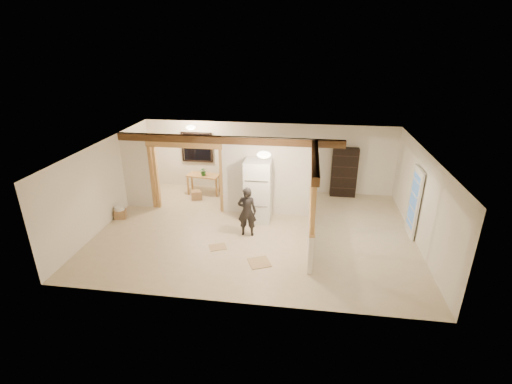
# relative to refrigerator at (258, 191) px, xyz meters

# --- Properties ---
(floor) EXTENTS (9.00, 6.50, 0.01)m
(floor) POSITION_rel_refrigerator_xyz_m (0.02, -0.75, -0.97)
(floor) COLOR beige
(floor) RESTS_ON ground
(ceiling) EXTENTS (9.00, 6.50, 0.01)m
(ceiling) POSITION_rel_refrigerator_xyz_m (0.02, -0.75, 1.54)
(ceiling) COLOR white
(wall_back) EXTENTS (9.00, 0.01, 2.50)m
(wall_back) POSITION_rel_refrigerator_xyz_m (0.02, 2.50, 0.29)
(wall_back) COLOR silver
(wall_back) RESTS_ON floor
(wall_front) EXTENTS (9.00, 0.01, 2.50)m
(wall_front) POSITION_rel_refrigerator_xyz_m (0.02, -4.00, 0.29)
(wall_front) COLOR silver
(wall_front) RESTS_ON floor
(wall_left) EXTENTS (0.01, 6.50, 2.50)m
(wall_left) POSITION_rel_refrigerator_xyz_m (-4.48, -0.75, 0.29)
(wall_left) COLOR silver
(wall_left) RESTS_ON floor
(wall_right) EXTENTS (0.01, 6.50, 2.50)m
(wall_right) POSITION_rel_refrigerator_xyz_m (4.52, -0.75, 0.29)
(wall_right) COLOR silver
(wall_right) RESTS_ON floor
(partition_left_stub) EXTENTS (0.90, 0.12, 2.50)m
(partition_left_stub) POSITION_rel_refrigerator_xyz_m (-4.03, 0.45, 0.29)
(partition_left_stub) COLOR silver
(partition_left_stub) RESTS_ON floor
(partition_center) EXTENTS (2.80, 0.12, 2.50)m
(partition_center) POSITION_rel_refrigerator_xyz_m (0.22, 0.45, 0.29)
(partition_center) COLOR silver
(partition_center) RESTS_ON floor
(doorway_frame) EXTENTS (2.46, 0.14, 2.20)m
(doorway_frame) POSITION_rel_refrigerator_xyz_m (-2.38, 0.45, 0.14)
(doorway_frame) COLOR tan
(doorway_frame) RESTS_ON floor
(header_beam_back) EXTENTS (7.00, 0.18, 0.22)m
(header_beam_back) POSITION_rel_refrigerator_xyz_m (-0.98, 0.45, 1.42)
(header_beam_back) COLOR #53351C
(header_beam_back) RESTS_ON ceiling
(header_beam_right) EXTENTS (0.18, 3.30, 0.22)m
(header_beam_right) POSITION_rel_refrigerator_xyz_m (1.62, -1.15, 1.42)
(header_beam_right) COLOR #53351C
(header_beam_right) RESTS_ON ceiling
(pony_wall) EXTENTS (0.12, 3.20, 1.00)m
(pony_wall) POSITION_rel_refrigerator_xyz_m (1.62, -1.15, -0.46)
(pony_wall) COLOR silver
(pony_wall) RESTS_ON floor
(stud_partition) EXTENTS (0.14, 3.20, 1.32)m
(stud_partition) POSITION_rel_refrigerator_xyz_m (1.62, -1.15, 0.70)
(stud_partition) COLOR tan
(stud_partition) RESTS_ON pony_wall
(window_back) EXTENTS (1.12, 0.10, 1.10)m
(window_back) POSITION_rel_refrigerator_xyz_m (-2.58, 2.42, 0.59)
(window_back) COLOR black
(window_back) RESTS_ON wall_back
(french_door) EXTENTS (0.12, 0.86, 2.00)m
(french_door) POSITION_rel_refrigerator_xyz_m (4.44, -0.35, 0.04)
(french_door) COLOR white
(french_door) RESTS_ON floor
(ceiling_dome_main) EXTENTS (0.36, 0.36, 0.16)m
(ceiling_dome_main) POSITION_rel_refrigerator_xyz_m (0.32, -1.25, 1.52)
(ceiling_dome_main) COLOR #FFEABF
(ceiling_dome_main) RESTS_ON ceiling
(ceiling_dome_util) EXTENTS (0.32, 0.32, 0.14)m
(ceiling_dome_util) POSITION_rel_refrigerator_xyz_m (-2.48, 1.55, 1.52)
(ceiling_dome_util) COLOR #FFEABF
(ceiling_dome_util) RESTS_ON ceiling
(hanging_bulb) EXTENTS (0.07, 0.07, 0.07)m
(hanging_bulb) POSITION_rel_refrigerator_xyz_m (-1.98, 0.85, 1.22)
(hanging_bulb) COLOR #FFD88C
(hanging_bulb) RESTS_ON ceiling
(refrigerator) EXTENTS (0.79, 0.77, 1.93)m
(refrigerator) POSITION_rel_refrigerator_xyz_m (0.00, 0.00, 0.00)
(refrigerator) COLOR silver
(refrigerator) RESTS_ON floor
(woman) EXTENTS (0.55, 0.37, 1.46)m
(woman) POSITION_rel_refrigerator_xyz_m (-0.17, -1.02, -0.23)
(woman) COLOR black
(woman) RESTS_ON floor
(work_table) EXTENTS (1.20, 0.73, 0.71)m
(work_table) POSITION_rel_refrigerator_xyz_m (-2.22, 1.83, -0.61)
(work_table) COLOR tan
(work_table) RESTS_ON floor
(potted_plant) EXTENTS (0.36, 0.34, 0.32)m
(potted_plant) POSITION_rel_refrigerator_xyz_m (-2.18, 1.73, -0.09)
(potted_plant) COLOR #2A6027
(potted_plant) RESTS_ON work_table
(shop_vac) EXTENTS (0.51, 0.51, 0.60)m
(shop_vac) POSITION_rel_refrigerator_xyz_m (-4.02, 1.13, -0.66)
(shop_vac) COLOR maroon
(shop_vac) RESTS_ON floor
(bookshelf) EXTENTS (0.88, 0.29, 1.76)m
(bookshelf) POSITION_rel_refrigerator_xyz_m (2.74, 2.28, -0.08)
(bookshelf) COLOR black
(bookshelf) RESTS_ON floor
(bucket) EXTENTS (0.38, 0.38, 0.39)m
(bucket) POSITION_rel_refrigerator_xyz_m (-4.30, -0.50, -0.77)
(bucket) COLOR white
(bucket) RESTS_ON floor
(box_util_a) EXTENTS (0.44, 0.40, 0.31)m
(box_util_a) POSITION_rel_refrigerator_xyz_m (-2.35, 1.27, -0.81)
(box_util_a) COLOR #987249
(box_util_a) RESTS_ON floor
(box_util_b) EXTENTS (0.32, 0.32, 0.25)m
(box_util_b) POSITION_rel_refrigerator_xyz_m (-3.83, 0.98, -0.84)
(box_util_b) COLOR #987249
(box_util_b) RESTS_ON floor
(box_front) EXTENTS (0.39, 0.35, 0.27)m
(box_front) POSITION_rel_refrigerator_xyz_m (-4.29, -0.52, -0.83)
(box_front) COLOR #987249
(box_front) RESTS_ON floor
(floor_panel_near) EXTENTS (0.67, 0.67, 0.02)m
(floor_panel_near) POSITION_rel_refrigerator_xyz_m (0.36, -2.42, -0.95)
(floor_panel_near) COLOR tan
(floor_panel_near) RESTS_ON floor
(floor_panel_far) EXTENTS (0.55, 0.50, 0.01)m
(floor_panel_far) POSITION_rel_refrigerator_xyz_m (-0.85, -1.83, -0.96)
(floor_panel_far) COLOR tan
(floor_panel_far) RESTS_ON floor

